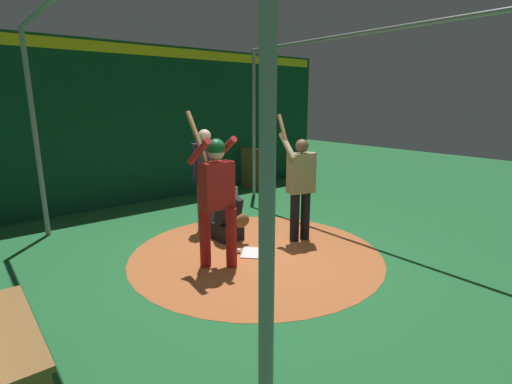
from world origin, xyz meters
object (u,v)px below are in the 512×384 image
(visitor, at_px, (300,183))
(bat_rack, at_px, (246,168))
(umpire, at_px, (206,174))
(home_plate, at_px, (256,253))
(catcher, at_px, (229,219))
(batter, at_px, (216,191))
(baseball_0, at_px, (239,251))
(bench, at_px, (2,330))

(visitor, relative_size, bat_rack, 1.72)
(bat_rack, bearing_deg, umpire, -48.51)
(home_plate, bearing_deg, catcher, 177.77)
(batter, bearing_deg, catcher, 136.20)
(batter, xyz_separation_m, catcher, (-0.74, 0.71, -0.72))
(batter, xyz_separation_m, baseball_0, (-0.18, 0.49, -1.03))
(catcher, height_order, baseball_0, catcher)
(home_plate, height_order, bat_rack, bat_rack)
(umpire, bearing_deg, bench, -56.39)
(batter, xyz_separation_m, visitor, (-0.03, 1.61, -0.11))
(catcher, height_order, bat_rack, bat_rack)
(batter, xyz_separation_m, umpire, (-1.43, 0.71, -0.08))
(catcher, distance_m, umpire, 0.94)
(batter, relative_size, bat_rack, 1.78)
(catcher, relative_size, baseball_0, 12.35)
(home_plate, height_order, bench, bench)
(visitor, bearing_deg, home_plate, -74.90)
(umpire, distance_m, bat_rack, 3.57)
(bench, bearing_deg, home_plate, 103.09)
(visitor, bearing_deg, catcher, -114.66)
(bench, bearing_deg, batter, 106.24)
(visitor, distance_m, bat_rack, 4.16)
(home_plate, bearing_deg, bench, -76.91)
(batter, height_order, baseball_0, batter)
(umpire, distance_m, baseball_0, 1.59)
(umpire, height_order, bench, umpire)
(catcher, relative_size, bat_rack, 0.77)
(bat_rack, height_order, bench, bat_rack)
(bench, relative_size, baseball_0, 20.63)
(visitor, distance_m, bench, 4.27)
(bat_rack, xyz_separation_m, bench, (4.52, -5.92, -0.05))
(catcher, height_order, visitor, visitor)
(home_plate, relative_size, bat_rack, 0.36)
(batter, xyz_separation_m, bat_rack, (-3.77, 3.36, -0.58))
(catcher, xyz_separation_m, baseball_0, (0.56, -0.22, -0.31))
(catcher, height_order, bench, catcher)
(catcher, bearing_deg, visitor, 51.53)
(home_plate, distance_m, bench, 3.36)
(bench, bearing_deg, umpire, 123.61)
(baseball_0, bearing_deg, umpire, 169.85)
(home_plate, height_order, umpire, umpire)
(batter, relative_size, bench, 1.38)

